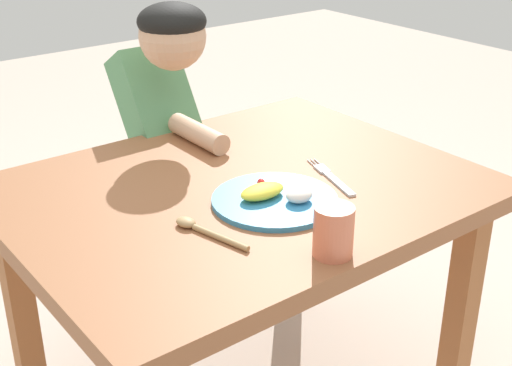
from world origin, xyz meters
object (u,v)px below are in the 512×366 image
Objects in this scene: fork at (332,178)px; drinking_cup at (333,231)px; spoon at (200,229)px; plate at (275,198)px; person at (160,147)px.

drinking_cup is at bearing 153.92° from fork.
drinking_cup is at bearing -159.82° from spoon.
spoon is 1.87× the size of drinking_cup.
plate reaches higher than fork.
fork is (0.18, 0.01, -0.01)m from plate.
fork is at bearing 4.69° from plate.
person is (0.06, 0.60, -0.09)m from plate.
spoon is at bearing 66.67° from person.
person reaches higher than spoon.
drinking_cup is at bearing -102.89° from plate.
plate is 0.18m from fork.
spoon is 0.18× the size of person.
fork is at bearing 46.74° from drinking_cup.
drinking_cup is (0.15, -0.22, 0.04)m from spoon.
person reaches higher than plate.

